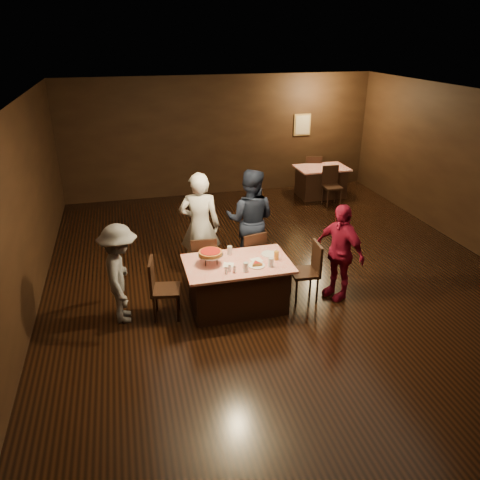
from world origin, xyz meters
name	(u,v)px	position (x,y,z in m)	size (l,w,h in m)	color
room	(287,159)	(0.00, 0.01, 2.14)	(10.00, 10.04, 3.02)	black
main_table	(237,285)	(-0.96, -0.63, 0.39)	(1.60, 1.00, 0.77)	red
back_table	(321,182)	(2.44, 4.08, 0.39)	(1.30, 0.90, 0.77)	#AA110B
chair_far_left	(203,261)	(-1.36, 0.12, 0.47)	(0.42, 0.42, 0.95)	black
chair_far_right	(250,256)	(-0.56, 0.12, 0.47)	(0.42, 0.42, 0.95)	black
chair_end_left	(166,288)	(-2.06, -0.63, 0.47)	(0.42, 0.42, 0.95)	black
chair_end_right	(305,271)	(0.14, -0.63, 0.47)	(0.42, 0.42, 0.95)	black
chair_back_near	(332,186)	(2.44, 3.38, 0.47)	(0.42, 0.42, 0.95)	black
chair_back_far	(312,172)	(2.44, 4.68, 0.47)	(0.42, 0.42, 0.95)	black
diner_white_jacket	(200,226)	(-1.33, 0.51, 0.94)	(0.69, 0.45, 1.89)	silver
diner_navy_hoodie	(250,220)	(-0.41, 0.63, 0.92)	(0.89, 0.70, 1.84)	black
diner_grey_knit	(121,274)	(-2.68, -0.55, 0.76)	(0.98, 0.56, 1.52)	#5E5E63
diner_red_shirt	(339,252)	(0.68, -0.70, 0.79)	(0.93, 0.39, 1.58)	maroon
pizza_stand	(210,253)	(-1.36, -0.58, 0.95)	(0.38, 0.38, 0.22)	black
plate_with_slice	(257,264)	(-0.71, -0.81, 0.80)	(0.25, 0.25, 0.06)	white
plate_empty	(269,254)	(-0.41, -0.48, 0.78)	(0.25, 0.25, 0.01)	white
glass_front_left	(246,267)	(-0.91, -0.93, 0.84)	(0.08, 0.08, 0.14)	silver
glass_front_right	(271,262)	(-0.51, -0.88, 0.84)	(0.08, 0.08, 0.14)	silver
glass_amber	(276,255)	(-0.36, -0.68, 0.84)	(0.08, 0.08, 0.14)	#BF7F26
glass_back	(230,250)	(-1.01, -0.33, 0.84)	(0.08, 0.08, 0.14)	silver
condiments	(230,270)	(-1.14, -0.92, 0.82)	(0.17, 0.10, 0.09)	silver
napkin_center	(256,260)	(-0.66, -0.63, 0.77)	(0.16, 0.16, 0.01)	white
napkin_left	(228,265)	(-1.11, -0.68, 0.77)	(0.16, 0.16, 0.01)	white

